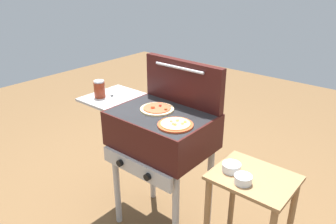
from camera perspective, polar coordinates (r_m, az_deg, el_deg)
The scene contains 9 objects.
ground_plane at distance 2.59m, azimuth -0.90°, elevation -18.74°, with size 8.00×8.00×0.00m, color brown.
grill at distance 2.16m, azimuth -1.38°, elevation -3.59°, with size 0.96×0.53×0.90m.
grill_lid_open at distance 2.19m, azimuth 2.59°, elevation 5.20°, with size 0.63×0.09×0.30m.
pizza_pepperoni at distance 2.13m, azimuth -1.91°, elevation 0.56°, with size 0.22×0.22×0.04m.
pizza_cheese at distance 1.91m, azimuth 1.31°, elevation -2.19°, with size 0.21×0.21×0.04m.
sauce_jar at distance 2.38m, azimuth -11.84°, elevation 3.92°, with size 0.08×0.08×0.12m.
prep_table at distance 1.99m, azimuth 14.14°, elevation -15.49°, with size 0.44×0.36×0.71m.
topping_bowl_near at distance 1.88m, azimuth 10.97°, elevation -9.46°, with size 0.10×0.10×0.04m.
topping_bowl_far at distance 1.80m, azimuth 12.92°, elevation -11.40°, with size 0.09×0.09×0.04m.
Camera 1 is at (1.26, -1.45, 1.74)m, focal length 35.01 mm.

